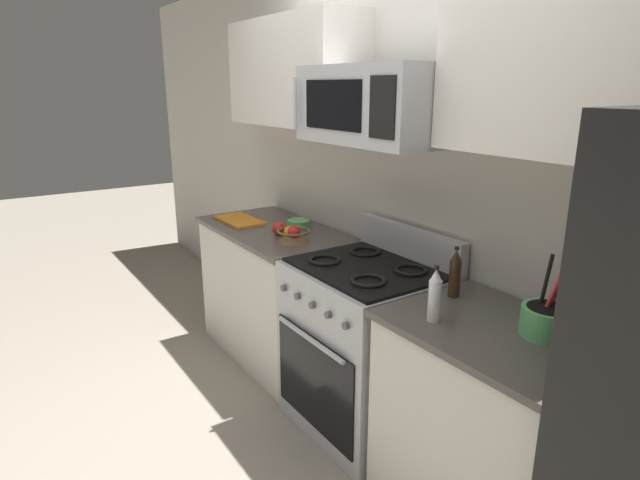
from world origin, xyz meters
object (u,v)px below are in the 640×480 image
Objects in this scene: cutting_board at (239,220)px; bottle_soy at (455,274)px; fruit_basket at (293,234)px; apple_loose at (279,228)px; microwave at (376,105)px; range_oven at (365,346)px; bottle_vinegar at (435,296)px; prep_bowl at (299,224)px; utensil_crock at (548,320)px.

bottle_soy reaches higher than cutting_board.
apple_loose is (-0.18, -0.00, -0.00)m from fruit_basket.
microwave is 3.41× the size of bottle_soy.
range_oven is 4.69× the size of bottle_vinegar.
prep_bowl is at bearing 173.21° from microwave.
cutting_board is at bearing -174.96° from range_oven.
apple_loose is at bearing -70.73° from prep_bowl.
utensil_crock is 1.32× the size of bottle_soy.
utensil_crock is (0.96, 0.07, -0.75)m from microwave.
prep_bowl is (-1.38, 0.04, -0.08)m from bottle_soy.
bottle_soy is 1.54× the size of prep_bowl.
microwave is 1.51m from cutting_board.
fruit_basket is 1.15m from bottle_soy.
bottle_vinegar is (1.89, -0.05, 0.10)m from cutting_board.
utensil_crock reaches higher than apple_loose.
microwave is at bearing 7.26° from fruit_basket.
cutting_board is 1.71× the size of bottle_vinegar.
bottle_vinegar is at bearing -63.08° from bottle_soy.
range_oven is at bearing -89.99° from microwave.
cutting_board is at bearing -174.70° from utensil_crock.
fruit_basket is at bearing 5.32° from cutting_board.
apple_loose is at bearing -176.26° from range_oven.
utensil_crock is at bearing 5.30° from cutting_board.
bottle_vinegar reaches higher than range_oven.
bottle_soy is at bearing 7.86° from microwave.
microwave is 1.13m from apple_loose.
apple_loose is 0.21× the size of cutting_board.
prep_bowl reaches higher than cutting_board.
apple_loose is 1.32m from bottle_soy.
range_oven is 13.20× the size of apple_loose.
prep_bowl is at bearing 178.80° from utensil_crock.
fruit_basket is 0.87× the size of bottle_soy.
cutting_board is 2.64× the size of prep_bowl.
range_oven reaches higher than apple_loose.
utensil_crock is at bearing -1.20° from prep_bowl.
range_oven is 0.74m from bottle_soy.
utensil_crock is 0.77× the size of cutting_board.
utensil_crock is (0.96, 0.09, 0.50)m from range_oven.
utensil_crock is 1.52× the size of fruit_basket.
utensil_crock is 1.32× the size of bottle_vinegar.
apple_loose is at bearing -174.31° from microwave.
microwave is 9.55× the size of apple_loose.
utensil_crock is 0.42m from bottle_vinegar.
apple_loose is (-1.78, -0.15, -0.02)m from utensil_crock.
cutting_board is 1.71× the size of bottle_soy.
range_oven is at bearing 4.77° from fruit_basket.
range_oven is 0.95m from apple_loose.
microwave is at bearing -172.14° from bottle_soy.
prep_bowl is at bearing 32.64° from cutting_board.
bottle_vinegar is 1.54m from prep_bowl.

